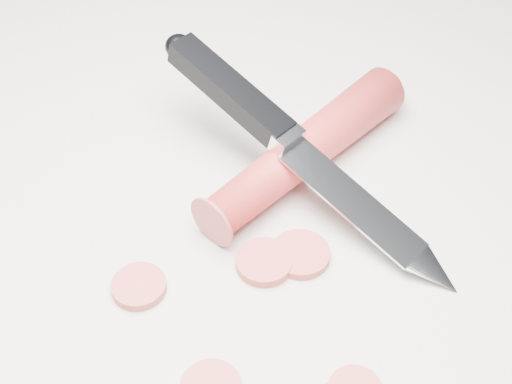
% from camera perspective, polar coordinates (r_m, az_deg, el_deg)
% --- Properties ---
extents(ground, '(2.40, 2.40, 0.00)m').
position_cam_1_polar(ground, '(0.44, 4.21, -7.24)').
color(ground, silver).
rests_on(ground, ground).
extents(carrot, '(0.10, 0.18, 0.03)m').
position_cam_1_polar(carrot, '(0.49, 4.06, 3.43)').
color(carrot, red).
rests_on(carrot, ground).
extents(carrot_slice_0, '(0.03, 0.03, 0.01)m').
position_cam_1_polar(carrot_slice_0, '(0.44, -9.35, -7.45)').
color(carrot_slice_0, '#C7433D').
rests_on(carrot_slice_0, ground).
extents(carrot_slice_2, '(0.04, 0.04, 0.01)m').
position_cam_1_polar(carrot_slice_2, '(0.44, 0.67, -5.63)').
color(carrot_slice_2, '#C7433D').
rests_on(carrot_slice_2, ground).
extents(carrot_slice_5, '(0.04, 0.04, 0.01)m').
position_cam_1_polar(carrot_slice_5, '(0.45, 3.56, -4.98)').
color(carrot_slice_5, '#C7433D').
rests_on(carrot_slice_5, ground).
extents(kitchen_knife, '(0.24, 0.13, 0.07)m').
position_cam_1_polar(kitchen_knife, '(0.47, 3.83, 3.37)').
color(kitchen_knife, silver).
rests_on(kitchen_knife, ground).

